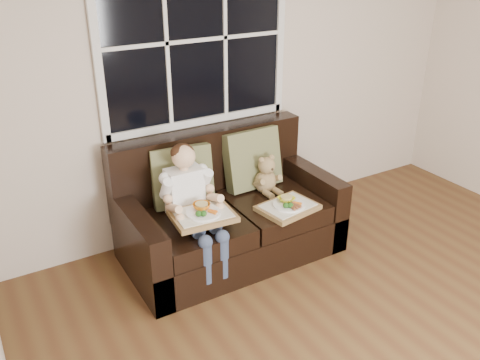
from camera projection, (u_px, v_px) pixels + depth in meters
window_back at (196, 40)px, 3.91m from camera, size 1.62×0.04×1.37m
loveseat at (227, 217)px, 4.13m from camera, size 1.70×0.92×0.96m
pillow_left at (182, 177)px, 3.94m from camera, size 0.50×0.30×0.48m
pillow_right at (252, 159)px, 4.23m from camera, size 0.50×0.24×0.50m
child at (191, 197)px, 3.72m from camera, size 0.39×0.60×0.88m
teddy_bear at (266, 177)px, 4.18m from camera, size 0.20×0.25×0.33m
tray_left at (203, 214)px, 3.62m from camera, size 0.47×0.37×0.10m
tray_right at (288, 206)px, 3.93m from camera, size 0.48×0.39×0.10m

